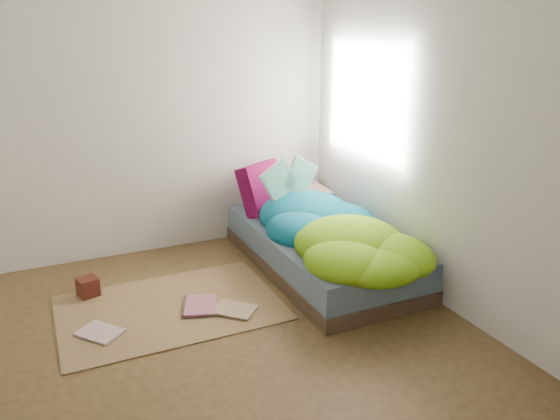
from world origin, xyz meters
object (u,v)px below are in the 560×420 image
(pillow_magenta, at_px, (262,188))
(floor_book_b, at_px, (184,306))
(open_book, at_px, (290,168))
(wooden_box, at_px, (88,287))
(bed, at_px, (320,250))
(floor_book_a, at_px, (89,340))

(pillow_magenta, distance_m, floor_book_b, 1.49)
(open_book, relative_size, wooden_box, 3.35)
(bed, bearing_deg, open_book, 106.30)
(pillow_magenta, relative_size, open_book, 0.96)
(wooden_box, distance_m, floor_book_a, 0.70)
(pillow_magenta, bearing_deg, open_book, -98.19)
(pillow_magenta, height_order, wooden_box, pillow_magenta)
(pillow_magenta, xyz_separation_m, wooden_box, (-1.65, -0.42, -0.49))
(open_book, height_order, floor_book_a, open_book)
(floor_book_a, bearing_deg, wooden_box, 44.54)
(bed, height_order, pillow_magenta, pillow_magenta)
(floor_book_a, relative_size, floor_book_b, 0.92)
(open_book, distance_m, floor_book_b, 1.54)
(pillow_magenta, distance_m, wooden_box, 1.77)
(floor_book_a, bearing_deg, pillow_magenta, -6.29)
(bed, height_order, open_book, open_book)
(pillow_magenta, relative_size, floor_book_a, 1.61)
(bed, relative_size, pillow_magenta, 4.33)
(bed, bearing_deg, wooden_box, 171.37)
(open_book, bearing_deg, bed, -82.57)
(pillow_magenta, xyz_separation_m, floor_book_b, (-1.03, -0.94, -0.54))
(pillow_magenta, bearing_deg, wooden_box, 163.02)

